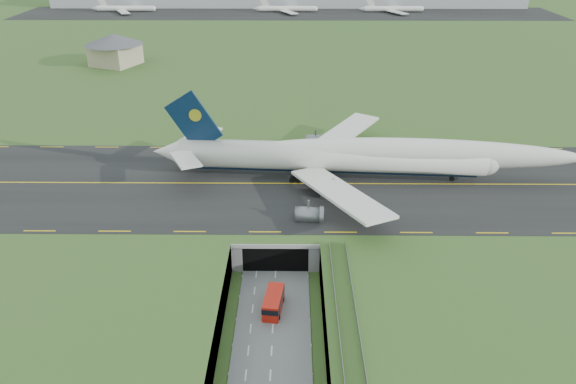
{
  "coord_description": "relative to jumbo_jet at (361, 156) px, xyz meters",
  "views": [
    {
      "loc": [
        3.04,
        -77.81,
        58.84
      ],
      "look_at": [
        2.17,
        20.0,
        10.49
      ],
      "focal_mm": 35.0,
      "sensor_mm": 36.0,
      "label": 1
    }
  ],
  "objects": [
    {
      "name": "tunnel_portal",
      "position": [
        -18.04,
        -19.25,
        -8.06
      ],
      "size": [
        17.0,
        22.3,
        6.0
      ],
      "color": "gray",
      "rests_on": "ground"
    },
    {
      "name": "service_building",
      "position": [
        -84.22,
        105.13,
        1.77
      ],
      "size": [
        28.88,
        28.88,
        12.08
      ],
      "rotation": [
        0.0,
        0.0,
        -0.39
      ],
      "color": "tan",
      "rests_on": "ground"
    },
    {
      "name": "airfield_deck",
      "position": [
        -18.04,
        -35.97,
        -8.39
      ],
      "size": [
        800.0,
        800.0,
        6.0
      ],
      "primitive_type": "cube",
      "color": "gray",
      "rests_on": "ground"
    },
    {
      "name": "shuttle_tram",
      "position": [
        -18.07,
        -39.05,
        -9.75
      ],
      "size": [
        3.64,
        7.57,
        2.98
      ],
      "rotation": [
        0.0,
        0.0,
        -0.13
      ],
      "color": "red",
      "rests_on": "ground"
    },
    {
      "name": "trench_road",
      "position": [
        -18.04,
        -43.47,
        -11.29
      ],
      "size": [
        12.0,
        75.0,
        0.2
      ],
      "primitive_type": "cube",
      "color": "slate",
      "rests_on": "ground"
    },
    {
      "name": "ground",
      "position": [
        -18.04,
        -35.97,
        -11.39
      ],
      "size": [
        900.0,
        900.0,
        0.0
      ],
      "primitive_type": "plane",
      "color": "#365B24",
      "rests_on": "ground"
    },
    {
      "name": "taxiway",
      "position": [
        -18.04,
        -2.97,
        -5.3
      ],
      "size": [
        800.0,
        44.0,
        0.18
      ],
      "primitive_type": "cube",
      "color": "black",
      "rests_on": "airfield_deck"
    },
    {
      "name": "jumbo_jet",
      "position": [
        0.0,
        0.0,
        0.0
      ],
      "size": [
        93.98,
        60.44,
        20.04
      ],
      "rotation": [
        0.0,
        0.0,
        -0.07
      ],
      "color": "silver",
      "rests_on": "ground"
    },
    {
      "name": "guideway",
      "position": [
        -7.04,
        -55.08,
        -6.07
      ],
      "size": [
        3.0,
        53.0,
        7.05
      ],
      "color": "#A8A8A3",
      "rests_on": "ground"
    }
  ]
}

